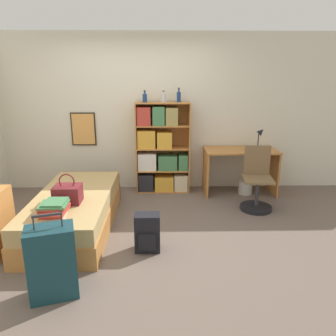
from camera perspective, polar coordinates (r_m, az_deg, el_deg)
The scene contains 15 objects.
ground_plane at distance 4.42m, azimuth -5.92°, elevation -10.17°, with size 14.00×14.00×0.00m, color #66564C.
wall_back at distance 5.62m, azimuth -5.05°, elevation 9.43°, with size 10.00×0.09×2.60m.
bed at distance 4.47m, azimuth -15.92°, elevation -7.19°, with size 0.94×2.02×0.46m.
handbag at distance 4.08m, azimuth -17.05°, elevation -4.30°, with size 0.31×0.26×0.36m.
book_stack_on_bed at distance 3.80m, azimuth -19.21°, elevation -6.64°, with size 0.32×0.39×0.15m.
suitcase at distance 3.20m, azimuth -19.51°, elevation -15.20°, with size 0.47×0.38×0.80m.
bookcase at distance 5.49m, azimuth -1.35°, elevation 2.92°, with size 0.89×0.34×1.50m.
bottle_green at distance 5.37m, azimuth -4.07°, elevation 12.12°, with size 0.07×0.07×0.19m.
bottle_brown at distance 5.37m, azimuth -0.79°, elevation 12.14°, with size 0.07×0.07×0.18m.
bottle_clear at distance 5.39m, azimuth 1.89°, elevation 12.33°, with size 0.07×0.07×0.22m.
desk at distance 5.56m, azimuth 12.42°, elevation 0.87°, with size 1.18×0.61×0.75m.
desk_lamp at distance 5.57m, azimuth 15.78°, elevation 5.57°, with size 0.17×0.12×0.36m.
desk_chair at distance 5.02m, azimuth 15.16°, elevation -3.57°, with size 0.47×0.47×0.93m.
backpack at distance 3.78m, azimuth -3.60°, elevation -11.19°, with size 0.28×0.22×0.44m.
waste_bin at distance 5.65m, azimuth 13.29°, elevation -3.27°, with size 0.23×0.23×0.23m.
Camera 1 is at (0.36, -3.94, 1.95)m, focal length 35.00 mm.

